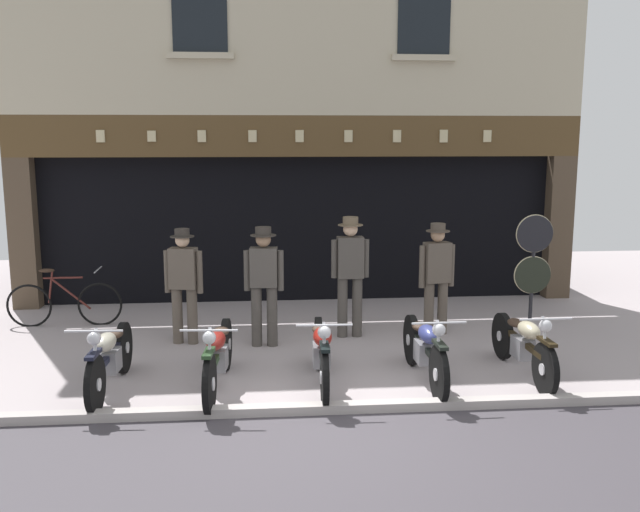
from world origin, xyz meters
TOP-DOWN VIEW (x-y plane):
  - ground at (0.00, -0.98)m, footprint 21.93×22.00m
  - shop_facade at (0.00, 6.98)m, footprint 10.23×4.42m
  - motorcycle_left at (-2.47, 0.92)m, footprint 0.62×1.97m
  - motorcycle_center_left at (-1.22, 0.87)m, footprint 0.62×2.10m
  - motorcycle_center at (0.00, 0.89)m, footprint 0.62×1.97m
  - motorcycle_center_right at (1.26, 0.91)m, footprint 0.62×2.00m
  - motorcycle_right at (2.53, 1.02)m, footprint 0.62×1.98m
  - salesman_left at (-1.80, 2.79)m, footprint 0.55×0.34m
  - shopkeeper_center at (-0.66, 2.56)m, footprint 0.56×0.36m
  - salesman_right at (0.61, 2.92)m, footprint 0.56×0.37m
  - assistant_far_right at (1.91, 2.94)m, footprint 0.55×0.35m
  - tyre_sign_pole at (3.66, 3.60)m, footprint 0.62×0.06m
  - advert_board_near at (-1.99, 5.40)m, footprint 0.81×0.03m
  - leaning_bicycle at (-3.80, 3.91)m, footprint 1.78×0.50m

SIDE VIEW (x-z plane):
  - ground at x=0.00m, z-range -0.13..0.05m
  - leaning_bicycle at x=-3.80m, z-range -0.10..0.84m
  - motorcycle_right at x=2.53m, z-range -0.04..0.87m
  - motorcycle_left at x=-2.47m, z-range -0.03..0.88m
  - motorcycle_center_right at x=1.26m, z-range -0.03..0.89m
  - motorcycle_center_left at x=-1.22m, z-range -0.03..0.89m
  - motorcycle_center at x=0.00m, z-range -0.03..0.89m
  - salesman_left at x=-1.80m, z-range 0.09..1.76m
  - assistant_far_right at x=1.91m, z-range 0.09..1.78m
  - shopkeeper_center at x=-0.66m, z-range 0.10..1.82m
  - salesman_right at x=0.61m, z-range 0.11..1.91m
  - tyre_sign_pole at x=3.66m, z-range 0.19..1.92m
  - advert_board_near at x=-1.99m, z-range 1.01..2.03m
  - shop_facade at x=0.00m, z-range -1.60..5.20m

